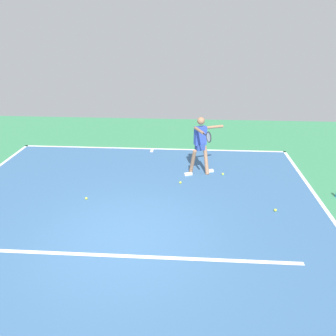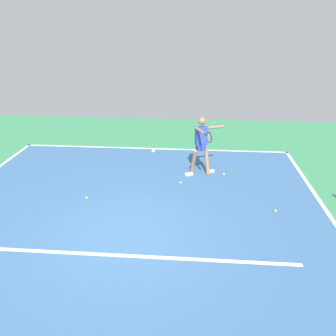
% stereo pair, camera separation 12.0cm
% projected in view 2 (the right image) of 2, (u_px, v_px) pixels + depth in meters
% --- Properties ---
extents(ground_plane, '(19.55, 19.55, 0.00)m').
position_uv_depth(ground_plane, '(123.00, 237.00, 7.23)').
color(ground_plane, '#388456').
extents(court_surface, '(9.54, 11.23, 0.00)m').
position_uv_depth(court_surface, '(123.00, 237.00, 7.23)').
color(court_surface, '#38608E').
rests_on(court_surface, ground_plane).
extents(court_line_baseline_near, '(9.54, 0.10, 0.01)m').
position_uv_depth(court_line_baseline_near, '(154.00, 149.00, 12.33)').
color(court_line_baseline_near, white).
rests_on(court_line_baseline_near, ground_plane).
extents(court_line_service, '(7.15, 0.10, 0.01)m').
position_uv_depth(court_line_service, '(116.00, 255.00, 6.68)').
color(court_line_service, white).
rests_on(court_line_service, ground_plane).
extents(court_line_centre_mark, '(0.10, 0.30, 0.01)m').
position_uv_depth(court_line_centre_mark, '(153.00, 151.00, 12.15)').
color(court_line_centre_mark, white).
rests_on(court_line_centre_mark, ground_plane).
extents(tennis_player, '(1.13, 1.34, 1.77)m').
position_uv_depth(tennis_player, '(202.00, 142.00, 9.86)').
color(tennis_player, '#9E7051').
rests_on(tennis_player, ground_plane).
extents(tennis_ball_by_sideline, '(0.07, 0.07, 0.07)m').
position_uv_depth(tennis_ball_by_sideline, '(87.00, 198.00, 8.80)').
color(tennis_ball_by_sideline, '#C6E53D').
rests_on(tennis_ball_by_sideline, ground_plane).
extents(tennis_ball_centre_court, '(0.07, 0.07, 0.07)m').
position_uv_depth(tennis_ball_centre_court, '(181.00, 183.00, 9.64)').
color(tennis_ball_centre_court, '#CCE033').
rests_on(tennis_ball_centre_court, ground_plane).
extents(tennis_ball_far_corner, '(0.07, 0.07, 0.07)m').
position_uv_depth(tennis_ball_far_corner, '(275.00, 211.00, 8.19)').
color(tennis_ball_far_corner, '#CCE033').
rests_on(tennis_ball_far_corner, ground_plane).
extents(tennis_ball_near_player, '(0.07, 0.07, 0.07)m').
position_uv_depth(tennis_ball_near_player, '(224.00, 174.00, 10.16)').
color(tennis_ball_near_player, '#C6E53D').
rests_on(tennis_ball_near_player, ground_plane).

